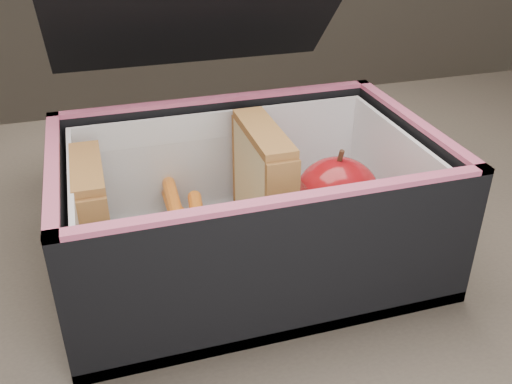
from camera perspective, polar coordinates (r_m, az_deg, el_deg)
kitchen_table at (r=0.57m, az=-1.57°, el=-14.50°), size 1.20×0.80×0.75m
lunch_bag at (r=0.48m, az=-1.00°, el=-0.27°), size 0.31×0.34×0.26m
plastic_tub at (r=0.48m, az=-7.34°, el=-2.44°), size 0.18×0.13×0.08m
sandwich_left at (r=0.47m, az=-15.88°, el=-2.39°), size 0.02×0.08×0.09m
sandwich_right at (r=0.49m, az=0.71°, el=0.63°), size 0.03×0.10×0.11m
carrot_sticks at (r=0.50m, az=-6.69°, el=-3.67°), size 0.04×0.15×0.03m
paper_napkin at (r=0.52m, az=7.78°, el=-3.99°), size 0.10×0.10×0.01m
red_apple at (r=0.50m, az=8.14°, el=-0.37°), size 0.10×0.10×0.08m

